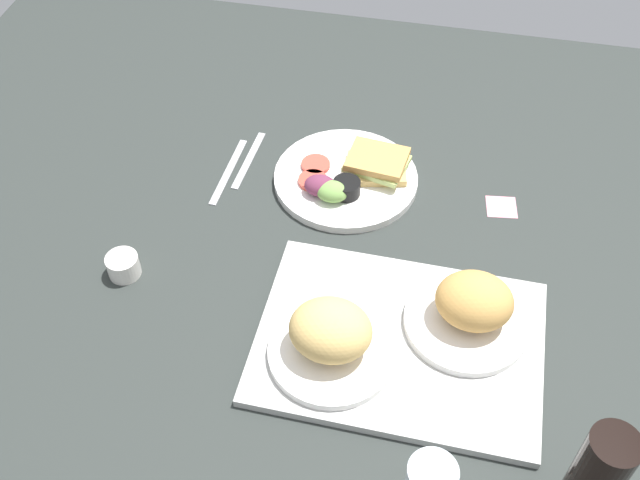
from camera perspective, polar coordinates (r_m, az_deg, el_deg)
ground_plane at (r=135.86cm, az=1.09°, el=-0.76°), size 190.00×150.00×3.00cm
serving_tray at (r=121.45cm, az=6.02°, el=-7.71°), size 45.56×33.77×1.60cm
bread_plate_near at (r=121.18cm, az=11.41°, el=-5.09°), size 20.04×20.04×9.78cm
bread_plate_far at (r=115.31cm, az=0.83°, el=-7.36°), size 19.92×19.92×10.12cm
plate_with_salad at (r=144.58cm, az=2.20°, el=4.80°), size 27.71×27.71×5.40cm
espresso_cup at (r=133.20cm, az=-14.69°, el=-1.89°), size 5.60×5.60×4.00cm
fork at (r=151.01cm, az=-5.43°, el=6.08°), size 2.45×17.05×0.50cm
knife at (r=148.99cm, az=-6.95°, el=5.22°), size 2.22×19.04×0.50cm
sticky_note at (r=145.15cm, az=13.59°, el=2.46°), size 6.28×6.28×0.12cm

